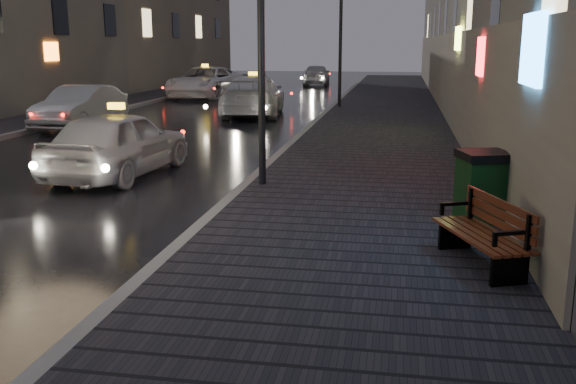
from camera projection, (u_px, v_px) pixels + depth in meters
name	position (u px, v px, depth m)	size (l,w,h in m)	color
sidewalk	(386.00, 111.00, 26.78)	(4.60, 58.00, 0.15)	black
curb	(329.00, 110.00, 27.19)	(0.20, 58.00, 0.15)	slate
sidewalk_far	(104.00, 106.00, 28.90)	(2.40, 58.00, 0.15)	black
curb_far	(131.00, 107.00, 28.68)	(0.20, 58.00, 0.15)	slate
building_far_c	(149.00, 5.00, 45.73)	(6.00, 22.00, 11.00)	#6B6051
lamp_near	(261.00, 9.00, 11.96)	(0.36, 0.36, 5.28)	black
lamp_far	(341.00, 28.00, 27.31)	(0.36, 0.36, 5.28)	black
bench	(486.00, 232.00, 7.99)	(1.15, 1.76, 0.85)	black
trash_bin	(483.00, 186.00, 9.96)	(0.89, 0.89, 1.10)	black
taxi_near	(118.00, 143.00, 14.04)	(1.74, 4.33, 1.47)	#B9B9C0
car_left_mid	(81.00, 107.00, 22.01)	(1.53, 4.38, 1.44)	gray
taxi_mid	(253.00, 96.00, 25.66)	(2.25, 5.54, 1.61)	silver
taxi_far	(205.00, 82.00, 34.18)	(2.70, 5.85, 1.62)	silver
car_far	(316.00, 75.00, 43.75)	(1.71, 4.24, 1.44)	#A5A5AD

